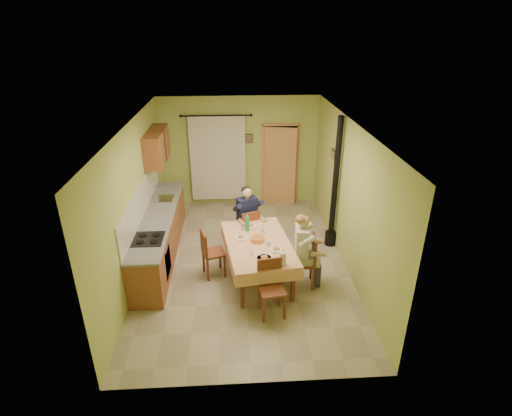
{
  "coord_description": "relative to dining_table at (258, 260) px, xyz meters",
  "views": [
    {
      "loc": [
        -0.17,
        -6.86,
        4.4
      ],
      "look_at": [
        0.25,
        0.1,
        1.15
      ],
      "focal_mm": 28.0,
      "sensor_mm": 36.0,
      "label": 1
    }
  ],
  "objects": [
    {
      "name": "chair_left",
      "position": [
        -0.84,
        0.14,
        -0.09
      ],
      "size": [
        0.49,
        0.49,
        0.94
      ],
      "rotation": [
        0.0,
        0.0,
        -1.27
      ],
      "color": "brown",
      "rests_on": "ground"
    },
    {
      "name": "upper_cabinets",
      "position": [
        -2.07,
        2.24,
        1.57
      ],
      "size": [
        0.35,
        1.4,
        0.7
      ],
      "primitive_type": "cube",
      "color": "brown",
      "rests_on": "room_shell"
    },
    {
      "name": "curtain",
      "position": [
        -0.8,
        3.44,
        0.88
      ],
      "size": [
        1.7,
        0.07,
        2.22
      ],
      "color": "black",
      "rests_on": "ground"
    },
    {
      "name": "chair_far",
      "position": [
        -0.14,
        1.02,
        -0.09
      ],
      "size": [
        0.51,
        0.51,
        0.95
      ],
      "rotation": [
        0.0,
        0.0,
        0.36
      ],
      "color": "brown",
      "rests_on": "ground"
    },
    {
      "name": "picture_back",
      "position": [
        -0.0,
        3.51,
        1.37
      ],
      "size": [
        0.19,
        0.03,
        0.23
      ],
      "primitive_type": "cube",
      "color": "black",
      "rests_on": "room_shell"
    },
    {
      "name": "man_far",
      "position": [
        -0.15,
        1.04,
        0.5
      ],
      "size": [
        0.65,
        0.59,
        1.39
      ],
      "rotation": [
        0.0,
        0.0,
        0.36
      ],
      "color": "#141938",
      "rests_on": "chair_far"
    },
    {
      "name": "tableware",
      "position": [
        0.03,
        -0.08,
        0.44
      ],
      "size": [
        0.86,
        1.58,
        0.33
      ],
      "color": "white",
      "rests_on": "dining_table"
    },
    {
      "name": "chair_right",
      "position": [
        0.8,
        -0.28,
        -0.09
      ],
      "size": [
        0.47,
        0.47,
        0.99
      ],
      "rotation": [
        0.0,
        0.0,
        1.49
      ],
      "color": "brown",
      "rests_on": "ground"
    },
    {
      "name": "man_right",
      "position": [
        0.78,
        -0.28,
        0.5
      ],
      "size": [
        0.49,
        0.6,
        1.39
      ],
      "rotation": [
        0.0,
        0.0,
        1.49
      ],
      "color": "beige",
      "rests_on": "chair_right"
    },
    {
      "name": "dining_table",
      "position": [
        0.0,
        0.0,
        0.0
      ],
      "size": [
        1.4,
        2.06,
        0.76
      ],
      "rotation": [
        0.0,
        0.0,
        0.14
      ],
      "color": "#EFAA7B",
      "rests_on": "ground"
    },
    {
      "name": "kitchen_run",
      "position": [
        -1.96,
        0.94,
        0.1
      ],
      "size": [
        0.64,
        3.64,
        1.56
      ],
      "color": "brown",
      "rests_on": "ground"
    },
    {
      "name": "picture_right",
      "position": [
        1.72,
        1.74,
        1.47
      ],
      "size": [
        0.03,
        0.31,
        0.21
      ],
      "primitive_type": "cube",
      "color": "brown",
      "rests_on": "room_shell"
    },
    {
      "name": "chair_near",
      "position": [
        0.15,
        -1.05,
        -0.09
      ],
      "size": [
        0.46,
        0.46,
        0.96
      ],
      "rotation": [
        0.0,
        0.0,
        3.3
      ],
      "color": "brown",
      "rests_on": "ground"
    },
    {
      "name": "floor",
      "position": [
        -0.25,
        0.54,
        -0.38
      ],
      "size": [
        4.0,
        6.0,
        0.01
      ],
      "primitive_type": "cube",
      "color": "tan",
      "rests_on": "ground"
    },
    {
      "name": "doorway",
      "position": [
        0.79,
        3.47,
        0.67
      ],
      "size": [
        0.96,
        0.22,
        2.15
      ],
      "color": "black",
      "rests_on": "ground"
    },
    {
      "name": "stove_flue",
      "position": [
        1.65,
        1.14,
        0.65
      ],
      "size": [
        0.24,
        0.24,
        2.8
      ],
      "color": "black",
      "rests_on": "ground"
    },
    {
      "name": "room_shell",
      "position": [
        -0.25,
        0.54,
        1.44
      ],
      "size": [
        4.04,
        6.04,
        2.82
      ],
      "color": "#B5C666",
      "rests_on": "ground"
    }
  ]
}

